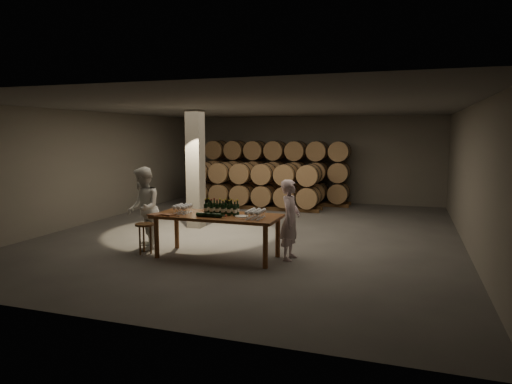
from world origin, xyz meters
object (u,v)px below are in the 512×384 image
(tasting_table, at_px, (217,220))
(stool, at_px, (144,229))
(plate, at_px, (242,216))
(person_man, at_px, (290,220))
(bottle_cluster, at_px, (221,209))
(notebook_near, at_px, (169,215))
(person_woman, at_px, (143,208))

(tasting_table, bearing_deg, stool, -172.58)
(plate, height_order, person_man, person_man)
(bottle_cluster, height_order, notebook_near, bottle_cluster)
(plate, bearing_deg, person_man, 22.94)
(tasting_table, distance_m, plate, 0.57)
(person_man, bearing_deg, notebook_near, 109.70)
(bottle_cluster, height_order, plate, bottle_cluster)
(tasting_table, bearing_deg, notebook_near, -156.86)
(bottle_cluster, relative_size, notebook_near, 3.10)
(stool, distance_m, person_man, 3.13)
(plate, xyz_separation_m, notebook_near, (-1.47, -0.34, 0.01))
(tasting_table, height_order, plate, plate)
(stool, bearing_deg, person_man, 10.16)
(bottle_cluster, distance_m, person_man, 1.44)
(tasting_table, bearing_deg, person_woman, 176.73)
(notebook_near, bearing_deg, stool, 179.58)
(notebook_near, xyz_separation_m, stool, (-0.70, 0.18, -0.38))
(bottle_cluster, bearing_deg, tasting_table, -136.27)
(notebook_near, relative_size, stool, 0.36)
(tasting_table, xyz_separation_m, person_woman, (-1.82, 0.10, 0.12))
(plate, relative_size, person_man, 0.16)
(tasting_table, distance_m, notebook_near, 0.99)
(bottle_cluster, bearing_deg, notebook_near, -155.04)
(person_woman, bearing_deg, person_man, 62.01)
(tasting_table, xyz_separation_m, person_man, (1.47, 0.34, 0.02))
(stool, distance_m, person_woman, 0.54)
(notebook_near, distance_m, person_man, 2.49)
(person_man, bearing_deg, plate, 115.55)
(person_woman, bearing_deg, bottle_cluster, 56.76)
(bottle_cluster, distance_m, person_woman, 1.89)
(notebook_near, bearing_deg, person_man, 31.13)
(stool, relative_size, person_woman, 0.35)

